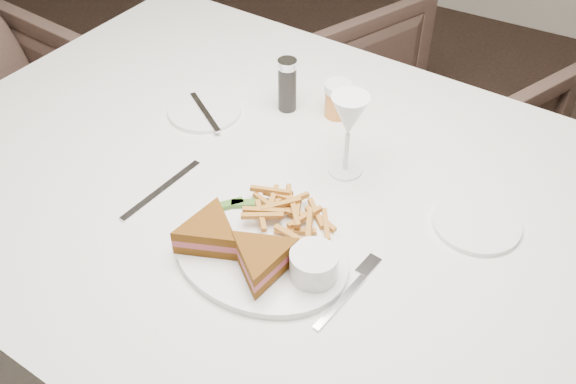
% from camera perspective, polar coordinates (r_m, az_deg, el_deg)
% --- Properties ---
extents(table, '(1.70, 1.20, 0.75)m').
position_cam_1_polar(table, '(1.50, 0.95, -10.87)').
color(table, silver).
rests_on(table, ground).
extents(chair_far, '(0.84, 0.82, 0.66)m').
position_cam_1_polar(chair_far, '(2.16, 11.80, 6.18)').
color(chair_far, '#4D382F').
rests_on(chair_far, ground).
extents(table_setting, '(0.79, 0.65, 0.18)m').
position_cam_1_polar(table_setting, '(1.15, -0.13, -1.10)').
color(table_setting, white).
rests_on(table_setting, table).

